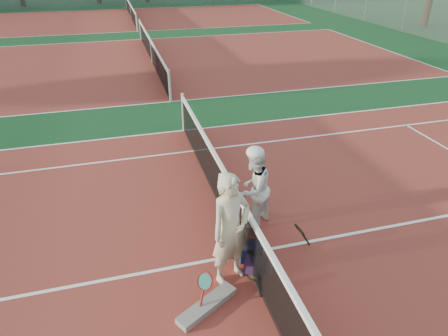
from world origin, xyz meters
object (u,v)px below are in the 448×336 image
object	(u,v)px
racket_red	(205,289)
water_bottle	(271,266)
racket_spare	(253,274)
net_main	(243,231)
racket_black_held	(299,237)
player_b	(254,189)
sports_bag_purple	(255,267)
player_a	(231,229)
sports_bag_navy	(250,251)

from	to	relation	value
racket_red	water_bottle	bearing A→B (deg)	-40.79
racket_red	racket_spare	bearing A→B (deg)	-34.54
net_main	racket_black_held	bearing A→B (deg)	-6.38
player_b	sports_bag_purple	bearing A→B (deg)	34.42
water_bottle	player_b	bearing A→B (deg)	83.47
player_a	racket_red	world-z (taller)	player_a
racket_spare	racket_black_held	bearing A→B (deg)	-62.27
racket_spare	sports_bag_navy	xyz separation A→B (m)	(0.07, 0.40, 0.12)
player_a	net_main	bearing A→B (deg)	28.72
player_b	sports_bag_navy	world-z (taller)	player_b
net_main	racket_black_held	size ratio (longest dim) A/B	20.93
racket_red	racket_black_held	world-z (taller)	racket_red
player_a	racket_red	size ratio (longest dim) A/B	3.54
player_a	sports_bag_purple	size ratio (longest dim) A/B	5.86
net_main	sports_bag_purple	world-z (taller)	net_main
player_a	sports_bag_navy	distance (m)	0.96
sports_bag_navy	water_bottle	distance (m)	0.48
net_main	racket_red	size ratio (longest dim) A/B	20.82
player_a	player_b	size ratio (longest dim) A/B	1.20
net_main	water_bottle	xyz separation A→B (m)	(0.29, -0.55, -0.36)
player_b	racket_red	bearing A→B (deg)	13.21
sports_bag_purple	player_a	bearing A→B (deg)	175.08
player_a	sports_bag_navy	bearing A→B (deg)	13.90
sports_bag_navy	water_bottle	bearing A→B (deg)	-64.67
sports_bag_purple	water_bottle	distance (m)	0.25
water_bottle	racket_spare	bearing A→B (deg)	172.95
player_b	racket_black_held	world-z (taller)	player_b
sports_bag_navy	sports_bag_purple	xyz separation A→B (m)	(-0.03, -0.35, -0.02)
racket_black_held	racket_spare	bearing A→B (deg)	14.63
player_b	racket_red	world-z (taller)	player_b
racket_red	racket_spare	size ratio (longest dim) A/B	0.88
player_a	sports_bag_purple	bearing A→B (deg)	-27.35
net_main	racket_black_held	distance (m)	1.01
player_a	water_bottle	size ratio (longest dim) A/B	6.23
racket_spare	water_bottle	world-z (taller)	water_bottle
player_a	racket_black_held	distance (m)	1.52
player_b	racket_red	distance (m)	2.14
player_a	racket_spare	xyz separation A→B (m)	(0.36, -0.08, -0.91)
net_main	racket_spare	distance (m)	0.71
racket_spare	racket_red	bearing A→B (deg)	115.19
player_a	racket_spare	distance (m)	0.99
player_b	water_bottle	world-z (taller)	player_b
racket_black_held	water_bottle	distance (m)	0.82
net_main	sports_bag_navy	xyz separation A→B (m)	(0.08, -0.12, -0.37)
racket_red	sports_bag_purple	xyz separation A→B (m)	(0.90, 0.37, -0.13)
racket_red	racket_spare	xyz separation A→B (m)	(0.87, 0.33, -0.24)
racket_black_held	sports_bag_navy	xyz separation A→B (m)	(-0.88, -0.01, -0.12)
racket_red	water_bottle	distance (m)	1.18
player_a	water_bottle	distance (m)	1.02
racket_black_held	sports_bag_purple	size ratio (longest dim) A/B	1.65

